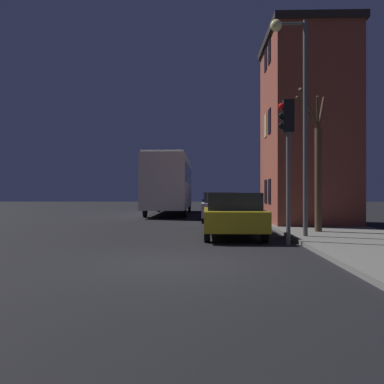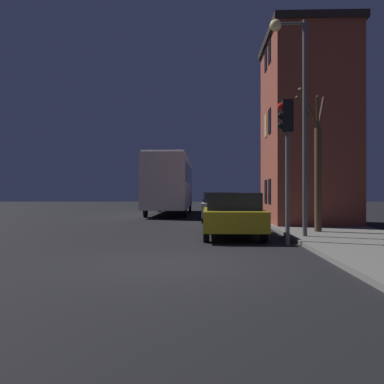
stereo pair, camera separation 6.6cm
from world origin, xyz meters
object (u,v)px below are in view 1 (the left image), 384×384
traffic_light (287,141)px  car_mid_lane (220,206)px  streetlamp (297,97)px  car_far_lane (214,202)px  bare_tree (317,166)px  car_near_lane (233,214)px  bus (170,181)px

traffic_light → car_mid_lane: bearing=98.9°
streetlamp → car_far_lane: 19.35m
traffic_light → bare_tree: size_ratio=0.84×
car_far_lane → car_mid_lane: bearing=-89.6°
car_near_lane → car_mid_lane: size_ratio=0.90×
streetlamp → traffic_light: 2.08m
streetlamp → car_far_lane: bearing=96.6°
car_near_lane → streetlamp: bearing=-19.0°
streetlamp → car_mid_lane: size_ratio=1.40×
bus → car_far_lane: 4.78m
traffic_light → bare_tree: 3.31m
bare_tree → car_near_lane: 3.49m
bare_tree → car_far_lane: 17.69m
car_far_lane → streetlamp: bearing=-83.4°
bare_tree → car_mid_lane: size_ratio=1.01×
streetlamp → bare_tree: 2.76m
bare_tree → car_mid_lane: 7.86m
streetlamp → car_mid_lane: bearing=103.7°
streetlamp → bus: 16.54m
car_near_lane → traffic_light: bearing=-55.0°
car_mid_lane → car_far_lane: 10.30m
car_near_lane → car_far_lane: (-0.23, 18.21, 0.01)m
bus → car_mid_lane: (3.14, -6.96, -1.51)m
bus → bare_tree: bearing=-65.9°
traffic_light → car_near_lane: bearing=125.0°
streetlamp → bus: bearing=108.6°
car_near_lane → car_far_lane: car_far_lane is taller
streetlamp → car_mid_lane: 9.56m
car_far_lane → bare_tree: bearing=-79.6°
car_mid_lane → bus: bearing=114.3°
streetlamp → car_mid_lane: (-2.10, 8.58, -3.67)m
car_mid_lane → streetlamp: bearing=-76.3°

